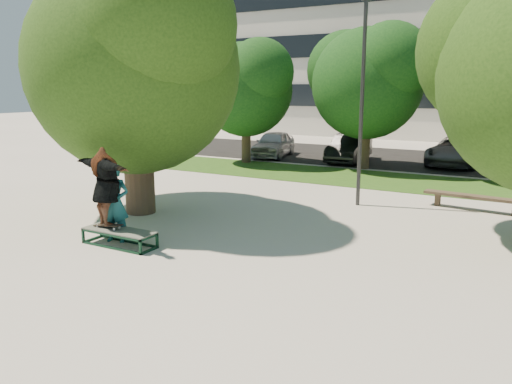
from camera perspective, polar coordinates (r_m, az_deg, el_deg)
The scene contains 16 objects.
ground at distance 11.71m, azimuth -0.82°, elevation -5.86°, with size 120.00×120.00×0.00m, color #A29D95.
grass_strip at distance 20.01m, azimuth 15.49°, elevation 1.20°, with size 30.00×4.00×0.02m, color #1D4313.
asphalt_strip at distance 26.49m, azimuth 16.80°, elevation 3.64°, with size 40.00×8.00×0.01m, color black.
tree_left at distance 14.62m, azimuth -13.84°, elevation 14.90°, with size 6.96×5.95×7.12m.
bg_tree_left at distance 24.02m, azimuth -1.22°, elevation 12.27°, with size 5.28×4.51×5.77m.
bg_tree_mid at distance 22.73m, azimuth 12.47°, elevation 12.74°, with size 5.76×4.92×6.24m.
bg_tree_right at distance 21.25m, azimuth 26.57°, elevation 10.45°, with size 5.04×4.31×5.43m.
lamppost at distance 15.36m, azimuth 12.01°, elevation 10.07°, with size 0.25×0.15×6.11m.
office_building at distance 42.55m, azimuth 19.68°, elevation 17.19°, with size 30.00×14.12×16.00m.
grind_box at distance 11.89m, azimuth -15.33°, elevation -5.05°, with size 1.80×0.60×0.38m.
skater_rig at distance 11.85m, azimuth -16.81°, elevation 0.61°, with size 2.30×1.22×1.88m.
bystander at distance 12.07m, azimuth -15.80°, elevation -1.22°, with size 0.67×0.44×1.85m, color #175259.
bench at distance 16.03m, azimuth 23.79°, elevation -0.63°, with size 2.96×0.73×0.45m.
car_silver_a at distance 26.18m, azimuth 2.01°, elevation 5.52°, with size 1.59×3.94×1.34m, color #B3B4B9.
car_dark at distance 24.75m, azimuth 10.60°, elevation 4.94°, with size 1.41×4.05×1.34m, color black.
car_grey at distance 25.10m, azimuth 22.01°, elevation 4.37°, with size 2.20×4.77×1.33m, color #55565A.
Camera 1 is at (5.58, -9.65, 3.56)m, focal length 35.00 mm.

